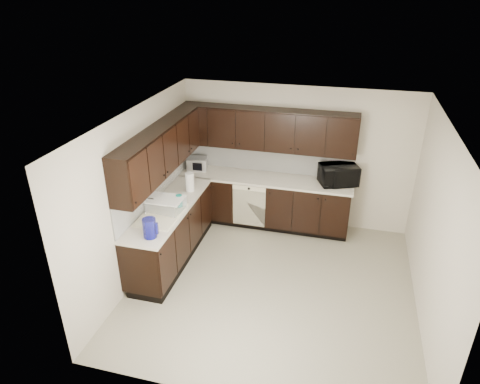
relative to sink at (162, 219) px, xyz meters
The scene contains 20 objects.
floor 1.90m from the sink, ahead, with size 4.00×4.00×0.00m, color #9F9983.
ceiling 2.33m from the sink, ahead, with size 4.00×4.00×0.00m, color white.
wall_back 2.65m from the sink, 50.13° to the left, with size 4.00×0.02×2.50m, color beige.
wall_left 0.49m from the sink, behind, with size 0.02×4.00×2.50m, color beige.
wall_right 3.70m from the sink, ahead, with size 0.02×4.00×2.50m, color beige.
wall_front 2.63m from the sink, 49.77° to the right, with size 4.00×0.02×2.50m, color beige.
lower_cabinets 1.39m from the sink, 58.99° to the left, with size 3.00×2.80×0.90m.
countertop 1.31m from the sink, 59.01° to the left, with size 3.03×2.83×0.04m.
backsplash 1.44m from the sink, 70.83° to the left, with size 3.00×2.80×0.48m.
upper_cabinets 1.61m from the sink, 64.56° to the left, with size 3.00×2.80×0.70m.
dishwasher 1.76m from the sink, 55.40° to the left, with size 0.58×0.04×0.78m.
sink is the anchor object (origin of this frame).
microwave 3.01m from the sink, 35.91° to the left, with size 0.61×0.41×0.34m, color black.
soap_bottle_a 0.47m from the sink, 63.10° to the left, with size 0.09×0.09×0.20m, color gray.
soap_bottle_b 0.36m from the sink, 104.67° to the left, with size 0.08×0.08×0.22m, color gray.
toaster_oven 1.75m from the sink, 92.26° to the left, with size 0.35×0.26×0.22m, color #BABABD.
storage_bin 0.22m from the sink, 86.02° to the left, with size 0.50×0.37×0.19m, color silver.
blue_pitcher 0.61m from the sink, 80.12° to the right, with size 0.18×0.18×0.27m, color navy.
teal_tumbler 0.38m from the sink, 61.09° to the left, with size 0.09×0.09×0.21m, color #0B8279.
paper_towel_roll 0.92m from the sink, 82.60° to the left, with size 0.14×0.14×0.31m, color silver.
Camera 1 is at (0.81, -4.98, 4.03)m, focal length 32.00 mm.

